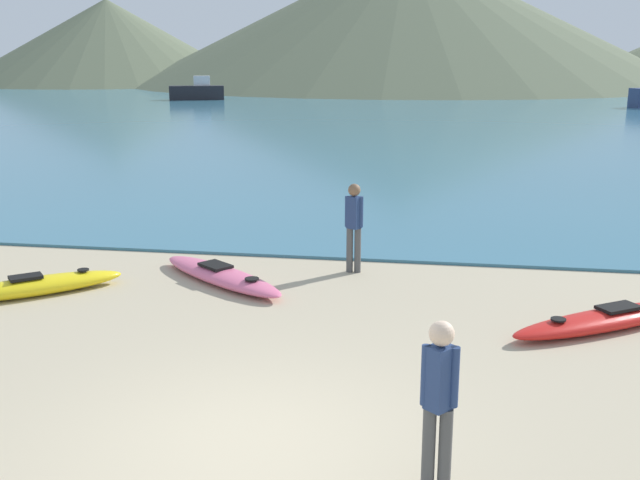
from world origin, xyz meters
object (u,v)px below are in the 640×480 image
kayak_on_sand_0 (36,286)px  person_near_foreground (439,396)px  person_near_waterline (354,222)px  moored_boat_0 (197,91)px  kayak_on_sand_2 (609,319)px  kayak_on_sand_1 (221,275)px

kayak_on_sand_0 → person_near_foreground: (6.77, -4.81, 0.81)m
person_near_waterline → moored_boat_0: 51.86m
kayak_on_sand_2 → person_near_foreground: person_near_foreground is taller
person_near_foreground → person_near_waterline: 7.23m
person_near_waterline → moored_boat_0: size_ratio=0.36×
kayak_on_sand_0 → person_near_waterline: (5.15, 2.23, 0.80)m
kayak_on_sand_1 → person_near_foreground: size_ratio=1.78×
kayak_on_sand_1 → moored_boat_0: bearing=108.8°
kayak_on_sand_0 → moored_boat_0: (-13.93, 50.46, 0.59)m
moored_boat_0 → kayak_on_sand_2: bearing=-65.3°
person_near_foreground → moored_boat_0: bearing=110.5°
kayak_on_sand_2 → person_near_foreground: 5.44m
kayak_on_sand_0 → person_near_waterline: bearing=23.5°
kayak_on_sand_2 → person_near_foreground: (-2.49, -4.76, 0.83)m
person_near_waterline → moored_boat_0: moored_boat_0 is taller
kayak_on_sand_0 → kayak_on_sand_1: bearing=22.5°
person_near_foreground → moored_boat_0: moored_boat_0 is taller
person_near_foreground → person_near_waterline: person_near_foreground is taller
kayak_on_sand_0 → kayak_on_sand_2: kayak_on_sand_0 is taller
person_near_foreground → kayak_on_sand_0: bearing=144.6°
kayak_on_sand_1 → person_near_foreground: (3.88, -6.00, 0.84)m
kayak_on_sand_0 → moored_boat_0: size_ratio=0.56×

